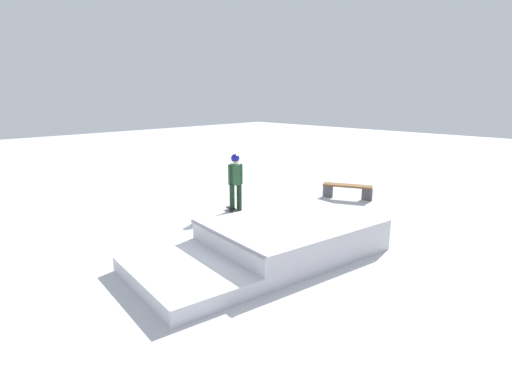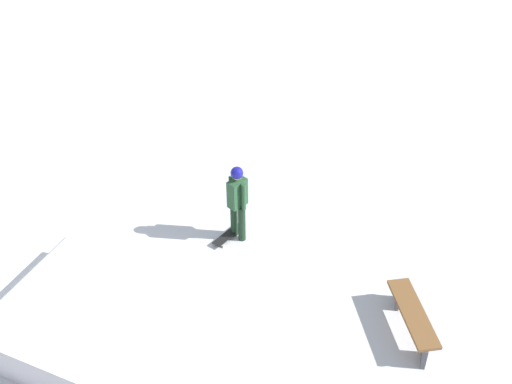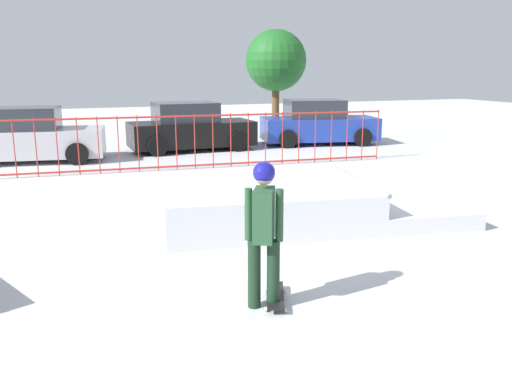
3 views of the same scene
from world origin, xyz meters
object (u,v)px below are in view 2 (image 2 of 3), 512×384
(skate_ramp, at_px, (86,322))
(skater, at_px, (237,198))
(skateboard, at_px, (228,235))
(park_bench, at_px, (412,317))

(skate_ramp, relative_size, skater, 3.31)
(skateboard, distance_m, park_bench, 4.09)
(skateboard, bearing_deg, skater, 138.79)
(park_bench, bearing_deg, skate_ramp, 16.62)
(skate_ramp, distance_m, skateboard, 3.46)
(skate_ramp, xyz_separation_m, skater, (-1.73, -3.19, 0.69))
(park_bench, bearing_deg, skater, -23.81)
(skate_ramp, distance_m, skater, 3.69)
(skater, bearing_deg, park_bench, 94.12)
(park_bench, bearing_deg, skateboard, -21.51)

